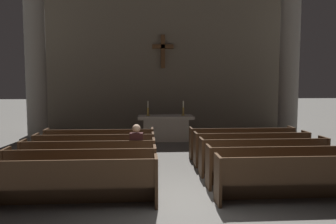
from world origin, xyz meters
name	(u,v)px	position (x,y,z in m)	size (l,w,h in m)	color
ground_plane	(187,204)	(0.00, 0.00, 0.00)	(80.00, 80.00, 0.00)	#66635E
pew_left_row_1	(71,183)	(-2.17, -0.04, 0.48)	(3.21, 0.50, 0.95)	#422B19
pew_left_row_2	(81,169)	(-2.17, 0.92, 0.48)	(3.21, 0.50, 0.95)	#422B19
pew_left_row_3	(89,159)	(-2.17, 1.88, 0.48)	(3.21, 0.50, 0.95)	#422B19
pew_left_row_4	(95,151)	(-2.17, 2.85, 0.48)	(3.21, 0.50, 0.95)	#422B19
pew_left_row_5	(100,144)	(-2.17, 3.81, 0.48)	(3.21, 0.50, 0.95)	#422B19
pew_right_row_1	(298,178)	(2.17, -0.04, 0.48)	(3.21, 0.50, 0.95)	#422B19
pew_right_row_2	(278,166)	(2.17, 0.92, 0.48)	(3.21, 0.50, 0.95)	#422B19
pew_right_row_3	(263,156)	(2.17, 1.88, 0.48)	(3.21, 0.50, 0.95)	#422B19
pew_right_row_4	(251,149)	(2.17, 2.85, 0.48)	(3.21, 0.50, 0.95)	#422B19
pew_right_row_5	(242,142)	(2.17, 3.81, 0.48)	(3.21, 0.50, 0.95)	#422B19
column_left_second	(36,66)	(-5.00, 7.01, 2.95)	(1.15, 1.15, 6.08)	gray
column_right_second	(289,67)	(5.00, 7.01, 2.95)	(1.15, 1.15, 6.08)	gray
altar	(166,127)	(0.00, 6.95, 0.53)	(2.20, 0.90, 1.01)	#BCB7AD
candlestick_left	(148,111)	(-0.70, 6.95, 1.19)	(0.16, 0.16, 0.58)	#B79338
candlestick_right	(183,111)	(0.70, 6.95, 1.19)	(0.16, 0.16, 0.58)	#B79338
apse_with_cross	(163,59)	(0.00, 9.35, 3.38)	(11.22, 0.43, 6.75)	#706656
lone_worshipper	(137,149)	(-1.01, 1.92, 0.69)	(0.32, 0.43, 1.32)	#26262B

